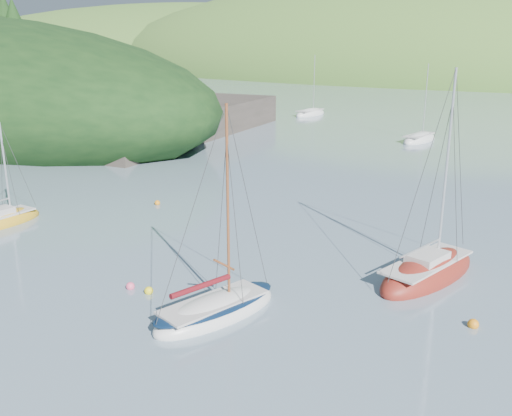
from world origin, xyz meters
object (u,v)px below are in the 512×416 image
Objects in this scene: sailboat_yellow at (3,221)px; distant_sloop_a at (419,140)px; distant_sloop_c at (310,114)px; daysailer_white at (216,310)px; sloop_red at (427,273)px.

sailboat_yellow is 0.75× the size of distant_sloop_a.
distant_sloop_c is at bearing 96.41° from sailboat_yellow.
daysailer_white reaches higher than distant_sloop_a.
sloop_red is 1.13× the size of distant_sloop_c.
sailboat_yellow is at bearing -153.02° from sloop_red.
sailboat_yellow is 57.87m from distant_sloop_c.
daysailer_white is 1.02× the size of distant_sloop_a.
daysailer_white is 0.87× the size of sloop_red.
daysailer_white is 65.69m from distant_sloop_c.
distant_sloop_c is at bearing 136.14° from sloop_red.
distant_sloop_a is (-13.97, 37.13, -0.05)m from sloop_red.
distant_sloop_c is (-10.67, 56.88, -0.00)m from sailboat_yellow.
sailboat_yellow is at bearing -75.87° from distant_sloop_c.
distant_sloop_a is at bearing -26.48° from distant_sloop_c.
distant_sloop_c is (-35.49, 49.55, -0.04)m from sloop_red.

